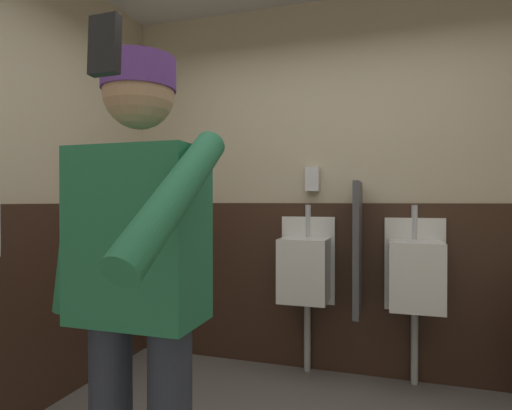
% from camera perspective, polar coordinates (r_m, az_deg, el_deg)
% --- Properties ---
extents(wall_back, '(3.92, 0.12, 2.78)m').
position_cam_1_polar(wall_back, '(3.21, 11.25, 2.70)').
color(wall_back, beige).
rests_on(wall_back, ground_plane).
extents(wainscot_band_back, '(3.32, 0.03, 1.25)m').
position_cam_1_polar(wainscot_band_back, '(3.20, 11.07, -11.03)').
color(wainscot_band_back, '#382319').
rests_on(wainscot_band_back, ground_plane).
extents(urinal_left, '(0.40, 0.34, 1.24)m').
position_cam_1_polar(urinal_left, '(3.07, 6.76, -8.67)').
color(urinal_left, white).
rests_on(urinal_left, ground_plane).
extents(urinal_middle, '(0.40, 0.34, 1.24)m').
position_cam_1_polar(urinal_middle, '(3.02, 21.06, -8.84)').
color(urinal_middle, white).
rests_on(urinal_middle, ground_plane).
extents(privacy_divider_panel, '(0.04, 0.40, 0.90)m').
position_cam_1_polar(privacy_divider_panel, '(2.93, 13.78, -5.70)').
color(privacy_divider_panel, '#4C4C51').
extents(person, '(0.63, 0.60, 1.72)m').
position_cam_1_polar(person, '(1.40, -15.92, -9.65)').
color(person, '#2D3342').
rests_on(person, ground_plane).
extents(cell_phone, '(0.06, 0.03, 0.11)m').
position_cam_1_polar(cell_phone, '(0.87, -20.07, 19.91)').
color(cell_phone, black).
extents(soap_dispenser, '(0.10, 0.07, 0.18)m').
position_cam_1_polar(soap_dispenser, '(3.14, 7.75, 3.53)').
color(soap_dispenser, silver).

